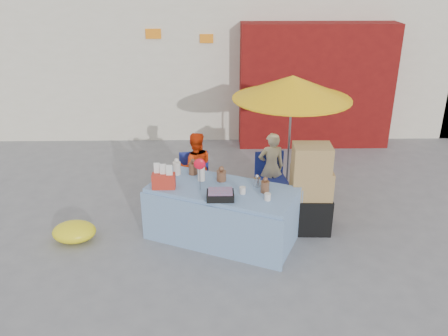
{
  "coord_description": "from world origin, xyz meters",
  "views": [
    {
      "loc": [
        0.07,
        -5.62,
        3.71
      ],
      "look_at": [
        0.19,
        0.6,
        1.0
      ],
      "focal_mm": 38.0,
      "sensor_mm": 36.0,
      "label": 1
    }
  ],
  "objects_px": {
    "box_stack": "(310,192)",
    "umbrella": "(292,88)",
    "chair_right": "(271,189)",
    "vendor_orange": "(196,167)",
    "chair_left": "(196,190)",
    "vendor_beige": "(271,167)",
    "market_table": "(222,212)"
  },
  "relations": [
    {
      "from": "chair_left",
      "to": "umbrella",
      "type": "relative_size",
      "value": 0.41
    },
    {
      "from": "umbrella",
      "to": "box_stack",
      "type": "bearing_deg",
      "value": -81.8
    },
    {
      "from": "vendor_beige",
      "to": "chair_left",
      "type": "bearing_deg",
      "value": -1.28
    },
    {
      "from": "box_stack",
      "to": "vendor_orange",
      "type": "bearing_deg",
      "value": 150.05
    },
    {
      "from": "chair_left",
      "to": "umbrella",
      "type": "xyz_separation_m",
      "value": [
        1.55,
        0.28,
        1.64
      ]
    },
    {
      "from": "market_table",
      "to": "box_stack",
      "type": "distance_m",
      "value": 1.33
    },
    {
      "from": "vendor_orange",
      "to": "market_table",
      "type": "bearing_deg",
      "value": 101.8
    },
    {
      "from": "chair_left",
      "to": "chair_right",
      "type": "relative_size",
      "value": 1.0
    },
    {
      "from": "umbrella",
      "to": "chair_left",
      "type": "bearing_deg",
      "value": -169.62
    },
    {
      "from": "box_stack",
      "to": "umbrella",
      "type": "bearing_deg",
      "value": 98.2
    },
    {
      "from": "market_table",
      "to": "vendor_beige",
      "type": "height_order",
      "value": "market_table"
    },
    {
      "from": "chair_right",
      "to": "box_stack",
      "type": "relative_size",
      "value": 0.63
    },
    {
      "from": "vendor_beige",
      "to": "umbrella",
      "type": "bearing_deg",
      "value": -160.84
    },
    {
      "from": "vendor_beige",
      "to": "umbrella",
      "type": "distance_m",
      "value": 1.34
    },
    {
      "from": "market_table",
      "to": "vendor_beige",
      "type": "relative_size",
      "value": 1.94
    },
    {
      "from": "vendor_orange",
      "to": "umbrella",
      "type": "height_order",
      "value": "umbrella"
    },
    {
      "from": "chair_right",
      "to": "box_stack",
      "type": "height_order",
      "value": "box_stack"
    },
    {
      "from": "box_stack",
      "to": "vendor_beige",
      "type": "bearing_deg",
      "value": 115.17
    },
    {
      "from": "chair_right",
      "to": "box_stack",
      "type": "xyz_separation_m",
      "value": [
        0.47,
        -0.85,
        0.37
      ]
    },
    {
      "from": "chair_right",
      "to": "market_table",
      "type": "bearing_deg",
      "value": -135.55
    },
    {
      "from": "chair_right",
      "to": "umbrella",
      "type": "height_order",
      "value": "umbrella"
    },
    {
      "from": "chair_right",
      "to": "umbrella",
      "type": "distance_m",
      "value": 1.69
    },
    {
      "from": "vendor_beige",
      "to": "box_stack",
      "type": "bearing_deg",
      "value": 107.76
    },
    {
      "from": "chair_left",
      "to": "chair_right",
      "type": "distance_m",
      "value": 1.25
    },
    {
      "from": "chair_left",
      "to": "chair_right",
      "type": "xyz_separation_m",
      "value": [
        1.25,
        0.0,
        0.0
      ]
    },
    {
      "from": "market_table",
      "to": "box_stack",
      "type": "bearing_deg",
      "value": 33.11
    },
    {
      "from": "market_table",
      "to": "vendor_beige",
      "type": "xyz_separation_m",
      "value": [
        0.83,
        1.19,
        0.18
      ]
    },
    {
      "from": "chair_left",
      "to": "vendor_beige",
      "type": "relative_size",
      "value": 0.71
    },
    {
      "from": "chair_right",
      "to": "umbrella",
      "type": "relative_size",
      "value": 0.41
    },
    {
      "from": "market_table",
      "to": "umbrella",
      "type": "distance_m",
      "value": 2.3
    },
    {
      "from": "chair_right",
      "to": "vendor_orange",
      "type": "xyz_separation_m",
      "value": [
        -1.25,
        0.13,
        0.35
      ]
    },
    {
      "from": "chair_right",
      "to": "vendor_beige",
      "type": "bearing_deg",
      "value": 81.73
    }
  ]
}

